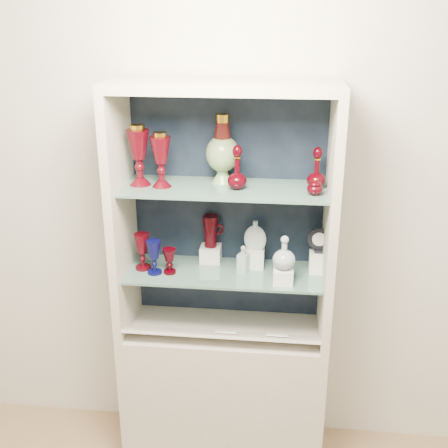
# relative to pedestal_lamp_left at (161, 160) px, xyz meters

# --- Properties ---
(wall_back) EXTENTS (3.50, 0.02, 2.80)m
(wall_back) POSITION_rel_pedestal_lamp_left_xyz_m (0.28, 0.22, -0.19)
(wall_back) COLOR beige
(wall_back) RESTS_ON ground
(cabinet_base) EXTENTS (1.00, 0.40, 0.75)m
(cabinet_base) POSITION_rel_pedestal_lamp_left_xyz_m (0.28, -0.00, -1.22)
(cabinet_base) COLOR #B9AF9D
(cabinet_base) RESTS_ON ground
(cabinet_back_panel) EXTENTS (0.98, 0.02, 1.15)m
(cabinet_back_panel) POSITION_rel_pedestal_lamp_left_xyz_m (0.28, 0.19, -0.27)
(cabinet_back_panel) COLOR black
(cabinet_back_panel) RESTS_ON cabinet_base
(cabinet_side_left) EXTENTS (0.04, 0.40, 1.15)m
(cabinet_side_left) POSITION_rel_pedestal_lamp_left_xyz_m (-0.20, -0.00, -0.27)
(cabinet_side_left) COLOR #B9AF9D
(cabinet_side_left) RESTS_ON cabinet_base
(cabinet_side_right) EXTENTS (0.04, 0.40, 1.15)m
(cabinet_side_right) POSITION_rel_pedestal_lamp_left_xyz_m (0.76, -0.00, -0.27)
(cabinet_side_right) COLOR #B9AF9D
(cabinet_side_right) RESTS_ON cabinet_base
(cabinet_top_cap) EXTENTS (1.00, 0.40, 0.04)m
(cabinet_top_cap) POSITION_rel_pedestal_lamp_left_xyz_m (0.28, -0.00, 0.33)
(cabinet_top_cap) COLOR #B9AF9D
(cabinet_top_cap) RESTS_ON cabinet_side_left
(shelf_lower) EXTENTS (0.92, 0.34, 0.01)m
(shelf_lower) POSITION_rel_pedestal_lamp_left_xyz_m (0.28, 0.02, -0.55)
(shelf_lower) COLOR slate
(shelf_lower) RESTS_ON cabinet_side_left
(shelf_upper) EXTENTS (0.92, 0.34, 0.01)m
(shelf_upper) POSITION_rel_pedestal_lamp_left_xyz_m (0.28, 0.02, -0.13)
(shelf_upper) COLOR slate
(shelf_upper) RESTS_ON cabinet_side_left
(label_ledge) EXTENTS (0.92, 0.17, 0.09)m
(label_ledge) POSITION_rel_pedestal_lamp_left_xyz_m (0.28, -0.11, -0.81)
(label_ledge) COLOR #B9AF9D
(label_ledge) RESTS_ON cabinet_base
(label_card_0) EXTENTS (0.10, 0.06, 0.03)m
(label_card_0) POSITION_rel_pedestal_lamp_left_xyz_m (0.55, -0.11, -0.80)
(label_card_0) COLOR white
(label_card_0) RESTS_ON label_ledge
(label_card_1) EXTENTS (0.10, 0.06, 0.03)m
(label_card_1) POSITION_rel_pedestal_lamp_left_xyz_m (0.31, -0.11, -0.80)
(label_card_1) COLOR white
(label_card_1) RESTS_ON label_ledge
(pedestal_lamp_left) EXTENTS (0.10, 0.10, 0.25)m
(pedestal_lamp_left) POSITION_rel_pedestal_lamp_left_xyz_m (0.00, 0.00, 0.00)
(pedestal_lamp_left) COLOR #4E060F
(pedestal_lamp_left) RESTS_ON shelf_upper
(pedestal_lamp_right) EXTENTS (0.13, 0.13, 0.28)m
(pedestal_lamp_right) POSITION_rel_pedestal_lamp_left_xyz_m (-0.10, 0.02, 0.01)
(pedestal_lamp_right) COLOR #4E060F
(pedestal_lamp_right) RESTS_ON shelf_upper
(enamel_urn) EXTENTS (0.20, 0.20, 0.32)m
(enamel_urn) POSITION_rel_pedestal_lamp_left_xyz_m (0.26, 0.10, 0.03)
(enamel_urn) COLOR #0E4F23
(enamel_urn) RESTS_ON shelf_upper
(ruby_decanter_a) EXTENTS (0.10, 0.10, 0.22)m
(ruby_decanter_a) POSITION_rel_pedestal_lamp_left_xyz_m (0.34, -0.00, -0.01)
(ruby_decanter_a) COLOR #3C0007
(ruby_decanter_a) RESTS_ON shelf_upper
(ruby_decanter_b) EXTENTS (0.11, 0.11, 0.20)m
(ruby_decanter_b) POSITION_rel_pedestal_lamp_left_xyz_m (0.69, 0.05, -0.02)
(ruby_decanter_b) COLOR #3C0007
(ruby_decanter_b) RESTS_ON shelf_upper
(lidded_bowl) EXTENTS (0.07, 0.07, 0.08)m
(lidded_bowl) POSITION_rel_pedestal_lamp_left_xyz_m (0.68, -0.05, -0.08)
(lidded_bowl) COLOR #3C0007
(lidded_bowl) RESTS_ON shelf_upper
(cobalt_goblet) EXTENTS (0.08, 0.08, 0.17)m
(cobalt_goblet) POSITION_rel_pedestal_lamp_left_xyz_m (-0.04, -0.04, -0.46)
(cobalt_goblet) COLOR #0B0C44
(cobalt_goblet) RESTS_ON shelf_lower
(ruby_goblet_tall) EXTENTS (0.10, 0.10, 0.18)m
(ruby_goblet_tall) POSITION_rel_pedestal_lamp_left_xyz_m (-0.11, 0.01, -0.45)
(ruby_goblet_tall) COLOR #4E060F
(ruby_goblet_tall) RESTS_ON shelf_lower
(ruby_goblet_small) EXTENTS (0.06, 0.06, 0.12)m
(ruby_goblet_small) POSITION_rel_pedestal_lamp_left_xyz_m (0.03, -0.03, -0.48)
(ruby_goblet_small) COLOR #3C0007
(ruby_goblet_small) RESTS_ON shelf_lower
(riser_ruby_pitcher) EXTENTS (0.10, 0.10, 0.08)m
(riser_ruby_pitcher) POSITION_rel_pedestal_lamp_left_xyz_m (0.20, 0.13, -0.50)
(riser_ruby_pitcher) COLOR silver
(riser_ruby_pitcher) RESTS_ON shelf_lower
(ruby_pitcher) EXTENTS (0.14, 0.11, 0.16)m
(ruby_pitcher) POSITION_rel_pedestal_lamp_left_xyz_m (0.20, 0.13, -0.38)
(ruby_pitcher) COLOR #4E060F
(ruby_pitcher) RESTS_ON riser_ruby_pitcher
(clear_square_bottle) EXTENTS (0.06, 0.06, 0.13)m
(clear_square_bottle) POSITION_rel_pedestal_lamp_left_xyz_m (0.37, 0.02, -0.48)
(clear_square_bottle) COLOR #8E9EA5
(clear_square_bottle) RESTS_ON shelf_lower
(riser_flat_flask) EXTENTS (0.09, 0.09, 0.09)m
(riser_flat_flask) POSITION_rel_pedestal_lamp_left_xyz_m (0.42, 0.09, -0.50)
(riser_flat_flask) COLOR silver
(riser_flat_flask) RESTS_ON shelf_lower
(flat_flask) EXTENTS (0.11, 0.06, 0.15)m
(flat_flask) POSITION_rel_pedestal_lamp_left_xyz_m (0.42, 0.09, -0.38)
(flat_flask) COLOR silver
(flat_flask) RESTS_ON riser_flat_flask
(riser_clear_round_decanter) EXTENTS (0.09, 0.09, 0.07)m
(riser_clear_round_decanter) POSITION_rel_pedestal_lamp_left_xyz_m (0.56, -0.07, -0.51)
(riser_clear_round_decanter) COLOR silver
(riser_clear_round_decanter) RESTS_ON shelf_lower
(clear_round_decanter) EXTENTS (0.11, 0.11, 0.15)m
(clear_round_decanter) POSITION_rel_pedestal_lamp_left_xyz_m (0.56, -0.07, -0.40)
(clear_round_decanter) COLOR #8E9EA5
(clear_round_decanter) RESTS_ON riser_clear_round_decanter
(riser_cameo_medallion) EXTENTS (0.08, 0.08, 0.10)m
(riser_cameo_medallion) POSITION_rel_pedestal_lamp_left_xyz_m (0.72, 0.06, -0.49)
(riser_cameo_medallion) COLOR silver
(riser_cameo_medallion) RESTS_ON shelf_lower
(cameo_medallion) EXTENTS (0.11, 0.04, 0.13)m
(cameo_medallion) POSITION_rel_pedestal_lamp_left_xyz_m (0.72, 0.06, -0.38)
(cameo_medallion) COLOR black
(cameo_medallion) RESTS_ON riser_cameo_medallion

